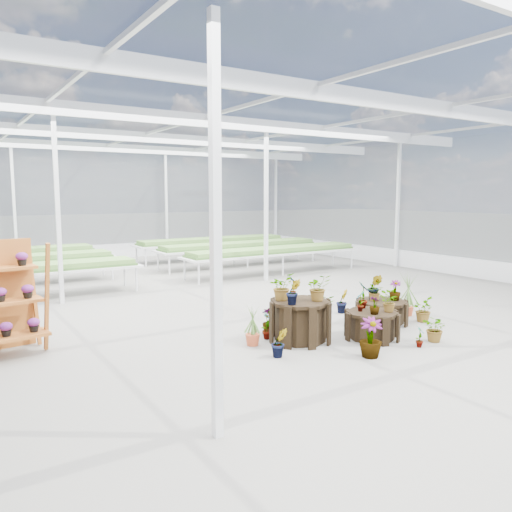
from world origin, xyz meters
TOP-DOWN VIEW (x-y plane):
  - ground_plane at (0.00, 0.00)m, footprint 24.00×24.00m
  - greenhouse_shell at (0.00, 0.00)m, footprint 18.00×24.00m
  - steel_frame at (0.00, 0.00)m, footprint 18.00×24.00m
  - nursery_benches at (0.00, 7.20)m, footprint 16.00×7.00m
  - plinth_tall at (-0.02, -1.63)m, footprint 1.36×1.36m
  - plinth_mid at (1.18, -2.23)m, footprint 1.21×1.21m
  - plinth_low at (2.18, -1.53)m, footprint 1.39×1.39m
  - nursery_plants at (1.25, -1.61)m, footprint 4.64×2.99m

SIDE VIEW (x-z plane):
  - ground_plane at x=0.00m, z-range 0.00..0.00m
  - plinth_low at x=2.18m, z-range 0.00..0.47m
  - plinth_mid at x=1.18m, z-range 0.00..0.51m
  - plinth_tall at x=-0.02m, z-range 0.00..0.75m
  - nursery_benches at x=0.00m, z-range 0.00..0.84m
  - nursery_plants at x=1.25m, z-range -0.13..1.11m
  - greenhouse_shell at x=0.00m, z-range 0.00..4.50m
  - steel_frame at x=0.00m, z-range 0.00..4.50m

